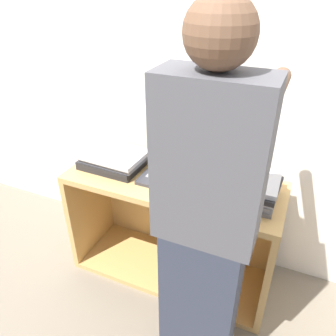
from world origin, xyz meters
The scene contains 7 objects.
ground_plane centered at (0.00, 0.00, 0.00)m, with size 12.00×12.00×0.00m, color #756B5B.
wall_back centered at (0.00, 0.60, 1.20)m, with size 8.00×0.05×2.40m.
cart centered at (0.00, 0.31, 0.37)m, with size 1.26×0.49×0.73m.
laptop_open centered at (0.00, 0.30, 0.79)m, with size 0.36×0.32×0.28m.
laptop_stack_left centered at (-0.39, 0.24, 0.78)m, with size 0.39×0.29×0.10m.
laptop_stack_right centered at (0.39, 0.24, 0.79)m, with size 0.39×0.29×0.13m.
person centered at (0.34, -0.21, 0.87)m, with size 0.40×0.53×1.71m.
Camera 1 is at (0.60, -1.21, 1.75)m, focal length 35.00 mm.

